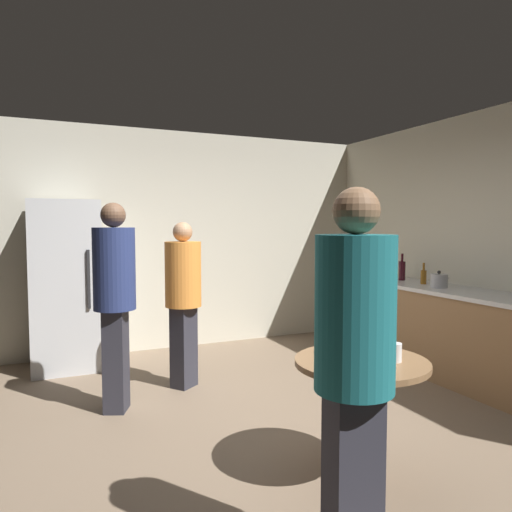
# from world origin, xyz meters

# --- Properties ---
(ground_plane) EXTENTS (5.20, 5.20, 0.10)m
(ground_plane) POSITION_xyz_m (0.00, 0.00, -0.05)
(ground_plane) COLOR #7A6651
(wall_back) EXTENTS (5.32, 0.06, 2.70)m
(wall_back) POSITION_xyz_m (0.00, 2.63, 1.35)
(wall_back) COLOR beige
(wall_back) RESTS_ON ground_plane
(wall_side_right) EXTENTS (0.06, 5.20, 2.70)m
(wall_side_right) POSITION_xyz_m (2.63, 0.00, 1.35)
(wall_side_right) COLOR beige
(wall_side_right) RESTS_ON ground_plane
(refrigerator) EXTENTS (0.70, 0.68, 1.80)m
(refrigerator) POSITION_xyz_m (-1.26, 2.20, 0.90)
(refrigerator) COLOR silver
(refrigerator) RESTS_ON ground_plane
(kitchen_counter) EXTENTS (0.64, 2.05, 0.90)m
(kitchen_counter) POSITION_xyz_m (2.28, 0.35, 0.45)
(kitchen_counter) COLOR olive
(kitchen_counter) RESTS_ON ground_plane
(kettle) EXTENTS (0.24, 0.17, 0.18)m
(kettle) POSITION_xyz_m (2.23, 0.43, 0.97)
(kettle) COLOR #B2B2B7
(kettle) RESTS_ON kitchen_counter
(wine_bottle_on_counter) EXTENTS (0.08, 0.08, 0.31)m
(wine_bottle_on_counter) POSITION_xyz_m (2.33, 1.09, 1.02)
(wine_bottle_on_counter) COLOR #3F141E
(wine_bottle_on_counter) RESTS_ON kitchen_counter
(beer_bottle_on_counter) EXTENTS (0.06, 0.06, 0.23)m
(beer_bottle_on_counter) POSITION_xyz_m (2.30, 0.72, 0.98)
(beer_bottle_on_counter) COLOR #8C5919
(beer_bottle_on_counter) RESTS_ON kitchen_counter
(foreground_table) EXTENTS (0.80, 0.80, 0.73)m
(foreground_table) POSITION_xyz_m (0.27, -0.92, 0.63)
(foreground_table) COLOR olive
(foreground_table) RESTS_ON ground_plane
(beer_bottle_amber) EXTENTS (0.06, 0.06, 0.23)m
(beer_bottle_amber) POSITION_xyz_m (0.21, -0.82, 0.82)
(beer_bottle_amber) COLOR #8C5919
(beer_bottle_amber) RESTS_ON foreground_table
(beer_bottle_brown) EXTENTS (0.06, 0.06, 0.23)m
(beer_bottle_brown) POSITION_xyz_m (0.31, -0.84, 0.82)
(beer_bottle_brown) COLOR #593314
(beer_bottle_brown) RESTS_ON foreground_table
(plastic_cup_white) EXTENTS (0.08, 0.08, 0.11)m
(plastic_cup_white) POSITION_xyz_m (0.42, -1.03, 0.79)
(plastic_cup_white) COLOR white
(plastic_cup_white) RESTS_ON foreground_table
(person_in_orange_shirt) EXTENTS (0.48, 0.48, 1.57)m
(person_in_orange_shirt) POSITION_xyz_m (-0.26, 1.12, 0.91)
(person_in_orange_shirt) COLOR #2D2D38
(person_in_orange_shirt) RESTS_ON ground_plane
(person_in_navy_shirt) EXTENTS (0.45, 0.45, 1.72)m
(person_in_navy_shirt) POSITION_xyz_m (-0.93, 0.78, 1.01)
(person_in_navy_shirt) COLOR #2D2D38
(person_in_navy_shirt) RESTS_ON ground_plane
(person_in_teal_shirt) EXTENTS (0.38, 0.38, 1.70)m
(person_in_teal_shirt) POSITION_xyz_m (-0.26, -1.58, 1.00)
(person_in_teal_shirt) COLOR #2D2D38
(person_in_teal_shirt) RESTS_ON ground_plane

